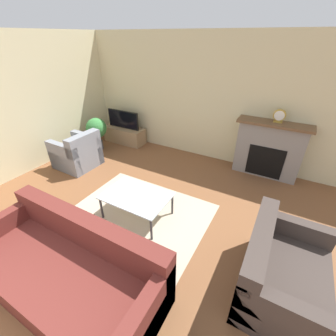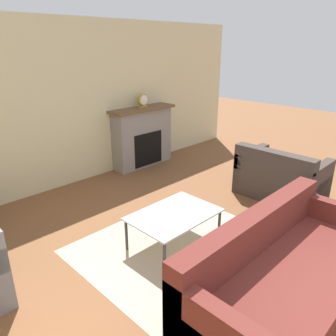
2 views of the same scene
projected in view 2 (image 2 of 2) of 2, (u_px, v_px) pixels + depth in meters
wall_back at (53, 107)px, 5.19m from camera, size 8.69×0.06×2.70m
area_rug at (178, 246)px, 3.97m from camera, size 2.23×1.91×0.00m
fireplace at (142, 135)px, 6.42m from camera, size 1.37×0.40×1.16m
couch_sectional at (284, 276)px, 3.03m from camera, size 2.30×0.99×0.82m
couch_loveseat at (280, 179)px, 5.16m from camera, size 0.86×1.25×0.82m
coffee_table at (174, 216)px, 3.87m from camera, size 1.03×0.71×0.42m
mantel_clock at (143, 100)px, 6.21m from camera, size 0.22×0.07×0.25m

